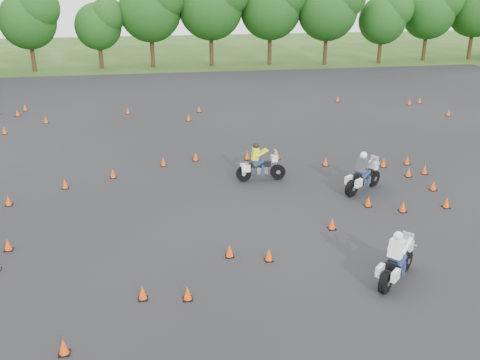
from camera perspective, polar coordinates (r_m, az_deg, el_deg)
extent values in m
plane|color=#2D5119|center=(19.79, 1.83, -7.45)|extent=(140.00, 140.00, 0.00)
plane|color=black|center=(25.13, -0.72, -0.88)|extent=(62.00, 62.00, 0.00)
cone|color=#FC470A|center=(26.41, 19.94, -0.57)|extent=(0.26, 0.26, 0.45)
cone|color=#FC470A|center=(28.32, 9.13, 1.96)|extent=(0.26, 0.26, 0.45)
cone|color=#FC470A|center=(27.05, -13.41, 0.68)|extent=(0.26, 0.26, 0.45)
cone|color=#FC470A|center=(38.20, -20.01, 6.04)|extent=(0.26, 0.26, 0.45)
cone|color=#FC470A|center=(19.23, -1.12, -7.58)|extent=(0.26, 0.26, 0.45)
cone|color=#FC470A|center=(24.69, 21.18, -2.28)|extent=(0.26, 0.26, 0.45)
cone|color=#FC470A|center=(29.49, 17.41, 2.01)|extent=(0.26, 0.26, 0.45)
cone|color=#FC470A|center=(28.38, 19.11, 1.05)|extent=(0.26, 0.26, 0.45)
cone|color=#FC470A|center=(28.78, 15.06, 1.79)|extent=(0.26, 0.26, 0.45)
cone|color=#FC470A|center=(43.01, 17.62, 7.95)|extent=(0.26, 0.26, 0.45)
cone|color=#FC470A|center=(27.75, 17.55, 0.78)|extent=(0.26, 0.26, 0.45)
cone|color=#FC470A|center=(28.22, -8.19, 1.94)|extent=(0.26, 0.26, 0.45)
cone|color=#FC470A|center=(21.39, -23.53, -6.34)|extent=(0.26, 0.26, 0.45)
cone|color=#FC470A|center=(40.83, -22.66, 6.61)|extent=(0.26, 0.26, 0.45)
cone|color=#FC470A|center=(23.67, 17.00, -2.75)|extent=(0.26, 0.26, 0.45)
cone|color=#FC470A|center=(21.48, 9.80, -4.63)|extent=(0.26, 0.26, 0.45)
cone|color=#FC470A|center=(28.98, 4.01, 2.64)|extent=(0.26, 0.26, 0.45)
cone|color=#FC470A|center=(42.27, -21.96, 7.17)|extent=(0.26, 0.26, 0.45)
cone|color=#FC470A|center=(15.61, -18.31, -16.55)|extent=(0.26, 0.26, 0.45)
cone|color=#FC470A|center=(39.16, -11.89, 7.24)|extent=(0.26, 0.26, 0.45)
cone|color=#FC470A|center=(40.53, 21.37, 6.69)|extent=(0.26, 0.26, 0.45)
cone|color=#FC470A|center=(26.34, -18.18, -0.40)|extent=(0.26, 0.26, 0.45)
cone|color=#FC470A|center=(17.22, -10.36, -11.76)|extent=(0.26, 0.26, 0.45)
cone|color=#FC470A|center=(42.73, 10.39, 8.52)|extent=(0.26, 0.26, 0.45)
cone|color=#FC470A|center=(23.80, 13.53, -2.25)|extent=(0.26, 0.26, 0.45)
cone|color=#FC470A|center=(19.01, 3.10, -7.97)|extent=(0.26, 0.26, 0.45)
cone|color=#FC470A|center=(25.34, -23.49, -2.02)|extent=(0.26, 0.26, 0.45)
cone|color=#FC470A|center=(17.01, -5.62, -11.93)|extent=(0.26, 0.26, 0.45)
cone|color=#FC470A|center=(43.75, 18.62, 8.05)|extent=(0.26, 0.26, 0.45)
cone|color=#FC470A|center=(28.84, -4.78, 2.52)|extent=(0.26, 0.26, 0.45)
cone|color=#FC470A|center=(28.87, 0.79, 2.62)|extent=(0.26, 0.26, 0.45)
cone|color=#FC470A|center=(38.92, -4.39, 7.55)|extent=(0.26, 0.26, 0.45)
cone|color=#FC470A|center=(36.73, -5.51, 6.66)|extent=(0.26, 0.26, 0.45)
cone|color=#FC470A|center=(36.60, -23.85, 4.85)|extent=(0.26, 0.26, 0.45)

